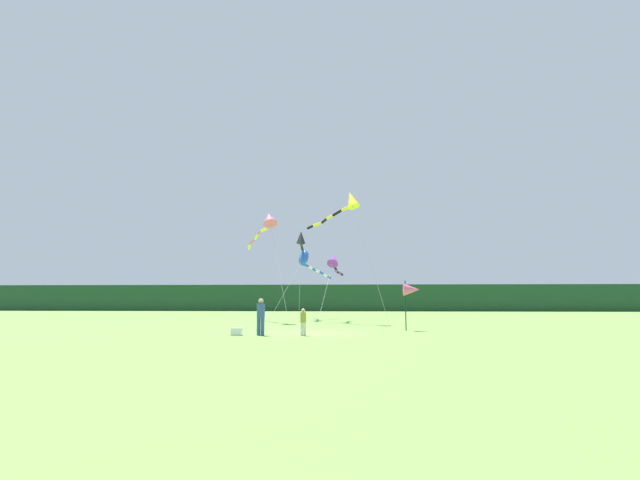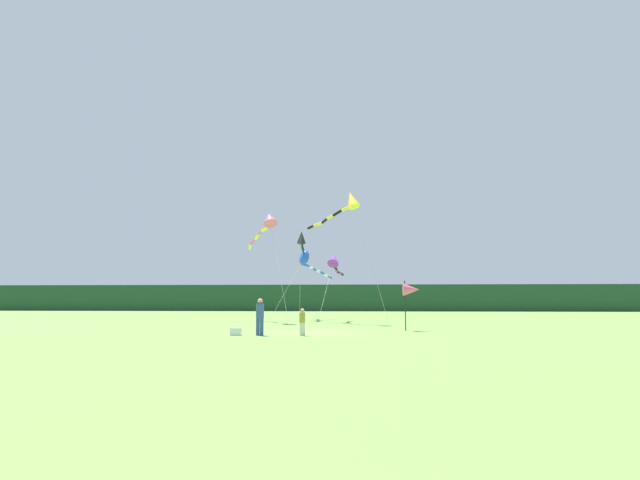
{
  "view_description": "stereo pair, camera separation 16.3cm",
  "coord_description": "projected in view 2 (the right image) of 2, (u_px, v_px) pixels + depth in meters",
  "views": [
    {
      "loc": [
        1.93,
        -24.43,
        1.74
      ],
      "look_at": [
        0.0,
        6.0,
        5.62
      ],
      "focal_mm": 26.12,
      "sensor_mm": 36.0,
      "label": 1
    },
    {
      "loc": [
        2.09,
        -24.42,
        1.74
      ],
      "look_at": [
        0.0,
        6.0,
        5.62
      ],
      "focal_mm": 26.12,
      "sensor_mm": 36.0,
      "label": 2
    }
  ],
  "objects": [
    {
      "name": "ground_plane",
      "position": [
        312.0,
        333.0,
        24.09
      ],
      "size": [
        120.0,
        120.0,
        0.0
      ],
      "primitive_type": "plane",
      "color": "#6B9E42"
    },
    {
      "name": "kite_blue",
      "position": [
        306.0,
        260.0,
        39.84
      ],
      "size": [
        4.59,
        7.07,
        6.04
      ],
      "color": "#B2B2B2",
      "rests_on": "ground"
    },
    {
      "name": "kite_rainbow",
      "position": [
        268.0,
        222.0,
        35.59
      ],
      "size": [
        4.95,
        9.61,
        8.48
      ],
      "color": "#B2B2B2",
      "rests_on": "ground"
    },
    {
      "name": "kite_yellow",
      "position": [
        347.0,
        203.0,
        34.27
      ],
      "size": [
        6.03,
        6.77,
        9.72
      ],
      "color": "#B2B2B2",
      "rests_on": "ground"
    },
    {
      "name": "person_child",
      "position": [
        302.0,
        320.0,
        22.25
      ],
      "size": [
        0.28,
        0.28,
        1.29
      ],
      "color": "silver",
      "rests_on": "ground"
    },
    {
      "name": "cooler_box",
      "position": [
        236.0,
        332.0,
        22.4
      ],
      "size": [
        0.5,
        0.38,
        0.36
      ],
      "primitive_type": "cube",
      "color": "silver",
      "rests_on": "ground"
    },
    {
      "name": "banner_flag_pole",
      "position": [
        411.0,
        290.0,
        25.99
      ],
      "size": [
        0.9,
        0.7,
        2.76
      ],
      "color": "black",
      "rests_on": "ground"
    },
    {
      "name": "kite_purple",
      "position": [
        334.0,
        261.0,
        36.38
      ],
      "size": [
        1.7,
        7.57,
        5.43
      ],
      "color": "#B2B2B2",
      "rests_on": "ground"
    },
    {
      "name": "kite_black",
      "position": [
        302.0,
        243.0,
        39.21
      ],
      "size": [
        0.95,
        7.46,
        7.42
      ],
      "color": "#B2B2B2",
      "rests_on": "ground"
    },
    {
      "name": "person_adult",
      "position": [
        260.0,
        315.0,
        22.43
      ],
      "size": [
        0.39,
        0.39,
        1.77
      ],
      "color": "#334C8C",
      "rests_on": "ground"
    },
    {
      "name": "distant_treeline",
      "position": [
        338.0,
        298.0,
        68.87
      ],
      "size": [
        108.0,
        3.43,
        3.83
      ],
      "primitive_type": "cube",
      "color": "#1E4228",
      "rests_on": "ground"
    }
  ]
}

